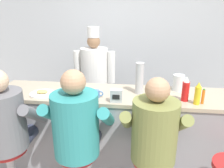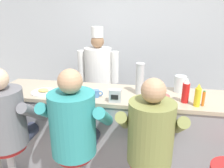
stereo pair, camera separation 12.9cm
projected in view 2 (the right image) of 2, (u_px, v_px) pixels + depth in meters
wall_back at (139, 45)px, 3.82m from camera, size 10.00×0.06×2.70m
diner_counter at (128, 133)px, 2.65m from camera, size 3.18×0.65×1.02m
ketchup_bottle_red at (186, 91)px, 2.22m from camera, size 0.07×0.07×0.26m
mustard_bottle_yellow at (198, 96)px, 2.14m from camera, size 0.06×0.06×0.24m
hot_sauce_bottle_orange at (203, 99)px, 2.16m from camera, size 0.03×0.03×0.16m
water_pitcher_clear at (180, 84)px, 2.53m from camera, size 0.16×0.13×0.19m
breakfast_plate at (44, 92)px, 2.51m from camera, size 0.28×0.28×0.05m
cereal_bowl at (162, 98)px, 2.31m from camera, size 0.17×0.17×0.05m
coffee_mug_tan at (72, 86)px, 2.60m from camera, size 0.14×0.09×0.10m
coffee_mug_blue at (96, 93)px, 2.39m from camera, size 0.12×0.08×0.08m
cup_stack_steel at (140, 79)px, 2.43m from camera, size 0.10×0.10×0.36m
napkin_dispenser_chrome at (115, 96)px, 2.25m from camera, size 0.12×0.07×0.14m
diner_seated_grey at (7, 121)px, 2.17m from camera, size 0.63×0.62×1.43m
diner_seated_teal at (74, 126)px, 2.05m from camera, size 0.64×0.64×1.45m
diner_seated_olive at (150, 135)px, 1.94m from camera, size 0.61×0.60×1.41m
cook_in_whites_near at (98, 75)px, 3.51m from camera, size 0.66×0.42×1.69m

